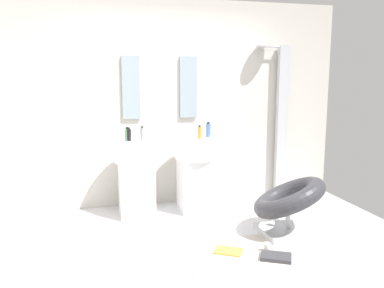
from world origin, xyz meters
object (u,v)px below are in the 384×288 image
object	(u,v)px
pedestal_sink_right	(196,170)
soap_bottle_clear	(208,131)
soap_bottle_blue	(208,130)
lounge_chair	(289,202)
magazine_charcoal	(276,257)
soap_bottle_black	(129,135)
pedestal_sink_left	(136,174)
shower_column	(281,119)
coffee_mug	(267,247)
magazine_ochre	(228,251)
soap_bottle_amber	(200,133)
soap_bottle_grey	(142,134)
soap_bottle_green	(127,134)

from	to	relation	value
pedestal_sink_right	soap_bottle_clear	world-z (taller)	soap_bottle_clear
soap_bottle_blue	lounge_chair	bearing A→B (deg)	-56.88
magazine_charcoal	soap_bottle_black	xyz separation A→B (m)	(-1.17, 1.39, 0.97)
pedestal_sink_left	shower_column	distance (m)	2.11
pedestal_sink_left	lounge_chair	bearing A→B (deg)	-33.63
pedestal_sink_left	soap_bottle_black	xyz separation A→B (m)	(-0.08, -0.12, 0.48)
pedestal_sink_left	pedestal_sink_right	size ratio (longest dim) A/B	1.00
magazine_charcoal	coffee_mug	distance (m)	0.16
magazine_charcoal	soap_bottle_clear	size ratio (longest dim) A/B	2.25
pedestal_sink_right	shower_column	distance (m)	1.44
magazine_charcoal	soap_bottle_clear	world-z (taller)	soap_bottle_clear
magazine_charcoal	soap_bottle_clear	bearing A→B (deg)	125.46
magazine_charcoal	shower_column	bearing A→B (deg)	91.88
soap_bottle_blue	soap_bottle_clear	size ratio (longest dim) A/B	1.50
magazine_charcoal	magazine_ochre	xyz separation A→B (m)	(-0.37, 0.24, -0.01)
soap_bottle_amber	soap_bottle_grey	xyz separation A→B (m)	(-0.66, 0.03, 0.00)
soap_bottle_grey	soap_bottle_green	xyz separation A→B (m)	(-0.16, 0.05, -0.01)
soap_bottle_amber	shower_column	bearing A→B (deg)	21.63
soap_bottle_black	soap_bottle_clear	xyz separation A→B (m)	(0.98, 0.17, -0.02)
magazine_charcoal	soap_bottle_black	bearing A→B (deg)	158.67
pedestal_sink_left	shower_column	size ratio (longest dim) A/B	0.50
soap_bottle_amber	soap_bottle_blue	world-z (taller)	soap_bottle_blue
magazine_ochre	soap_bottle_amber	size ratio (longest dim) A/B	1.60
pedestal_sink_left	soap_bottle_grey	distance (m)	0.52
soap_bottle_blue	soap_bottle_green	xyz separation A→B (m)	(-0.97, -0.04, -0.01)
shower_column	soap_bottle_grey	bearing A→B (deg)	-166.24
coffee_mug	soap_bottle_clear	bearing A→B (deg)	96.95
soap_bottle_grey	soap_bottle_black	bearing A→B (deg)	169.29
pedestal_sink_left	magazine_charcoal	world-z (taller)	pedestal_sink_left
shower_column	magazine_ochre	bearing A→B (deg)	-129.22
coffee_mug	soap_bottle_grey	bearing A→B (deg)	129.88
pedestal_sink_left	soap_bottle_black	distance (m)	0.50
magazine_ochre	soap_bottle_amber	world-z (taller)	soap_bottle_amber
soap_bottle_amber	soap_bottle_green	size ratio (longest dim) A/B	1.03
lounge_chair	soap_bottle_blue	world-z (taller)	soap_bottle_blue
pedestal_sink_left	pedestal_sink_right	distance (m)	0.73
pedestal_sink_left	soap_bottle_clear	distance (m)	1.01
lounge_chair	soap_bottle_clear	world-z (taller)	soap_bottle_clear
soap_bottle_green	soap_bottle_grey	bearing A→B (deg)	-18.02
magazine_charcoal	soap_bottle_grey	world-z (taller)	soap_bottle_grey
soap_bottle_black	soap_bottle_amber	xyz separation A→B (m)	(0.81, -0.06, 0.00)
soap_bottle_black	soap_bottle_green	bearing A→B (deg)	123.64
lounge_chair	soap_bottle_green	distance (m)	1.92
lounge_chair	soap_bottle_blue	size ratio (longest dim) A/B	5.85
lounge_chair	magazine_ochre	distance (m)	0.88
magazine_charcoal	soap_bottle_blue	world-z (taller)	soap_bottle_blue
soap_bottle_amber	soap_bottle_blue	size ratio (longest dim) A/B	0.88
pedestal_sink_left	soap_bottle_clear	world-z (taller)	soap_bottle_clear
soap_bottle_grey	soap_bottle_green	bearing A→B (deg)	161.98
pedestal_sink_right	magazine_charcoal	world-z (taller)	pedestal_sink_right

